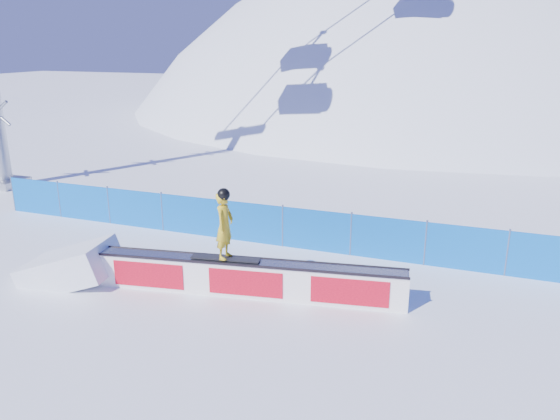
% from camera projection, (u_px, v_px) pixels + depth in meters
% --- Properties ---
extents(ground, '(160.00, 160.00, 0.00)m').
position_uv_depth(ground, '(254.00, 324.00, 11.48)').
color(ground, white).
rests_on(ground, ground).
extents(snow_hill, '(64.00, 64.00, 64.00)m').
position_uv_depth(snow_hill, '(420.00, 289.00, 54.43)').
color(snow_hill, white).
rests_on(snow_hill, ground).
extents(safety_fence, '(22.05, 0.05, 1.30)m').
position_uv_depth(safety_fence, '(316.00, 230.00, 15.33)').
color(safety_fence, blue).
rests_on(safety_fence, ground).
extents(rail_box, '(7.28, 1.66, 0.87)m').
position_uv_depth(rail_box, '(248.00, 278.00, 12.66)').
color(rail_box, white).
rests_on(rail_box, ground).
extents(snow_ramp, '(2.51, 1.79, 1.44)m').
position_uv_depth(snow_ramp, '(72.00, 279.00, 13.63)').
color(snow_ramp, white).
rests_on(snow_ramp, ground).
extents(snowboarder, '(1.64, 0.57, 1.69)m').
position_uv_depth(snowboarder, '(225.00, 225.00, 12.38)').
color(snowboarder, black).
rests_on(snowboarder, rail_box).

